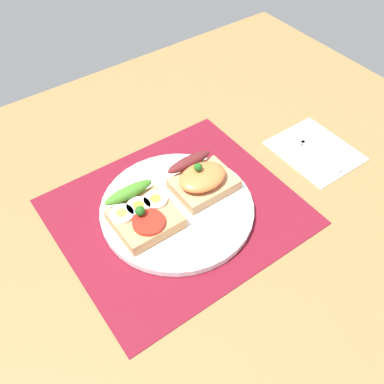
# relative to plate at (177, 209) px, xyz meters

# --- Properties ---
(ground_plane) EXTENTS (1.20, 0.90, 0.03)m
(ground_plane) POSITION_rel_plate_xyz_m (0.00, 0.00, -0.02)
(ground_plane) COLOR olive
(placemat) EXTENTS (0.38, 0.33, 0.00)m
(placemat) POSITION_rel_plate_xyz_m (0.00, 0.00, -0.01)
(placemat) COLOR maroon
(placemat) RESTS_ON ground_plane
(plate) EXTENTS (0.25, 0.25, 0.01)m
(plate) POSITION_rel_plate_xyz_m (0.00, 0.00, 0.00)
(plate) COLOR white
(plate) RESTS_ON placemat
(sandwich_egg_tomato) EXTENTS (0.10, 0.10, 0.04)m
(sandwich_egg_tomato) POSITION_rel_plate_xyz_m (-0.06, 0.01, 0.02)
(sandwich_egg_tomato) COLOR tan
(sandwich_egg_tomato) RESTS_ON plate
(sandwich_salmon) EXTENTS (0.10, 0.09, 0.06)m
(sandwich_salmon) POSITION_rel_plate_xyz_m (0.06, 0.01, 0.03)
(sandwich_salmon) COLOR tan
(sandwich_salmon) RESTS_ON plate
(napkin) EXTENTS (0.13, 0.15, 0.01)m
(napkin) POSITION_rel_plate_xyz_m (0.29, -0.03, -0.01)
(napkin) COLOR white
(napkin) RESTS_ON ground_plane
(fork) EXTENTS (0.02, 0.13, 0.00)m
(fork) POSITION_rel_plate_xyz_m (0.29, -0.03, -0.00)
(fork) COLOR #B7B7BC
(fork) RESTS_ON napkin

